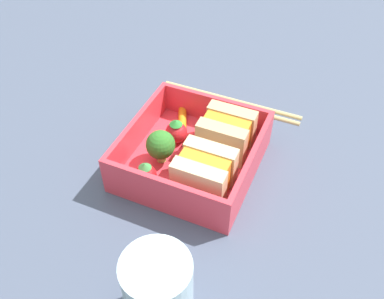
{
  "coord_description": "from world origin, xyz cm",
  "views": [
    {
      "loc": [
        32.29,
        14.08,
        37.63
      ],
      "look_at": [
        0.0,
        0.0,
        2.7
      ],
      "focal_mm": 40.0,
      "sensor_mm": 36.0,
      "label": 1
    }
  ],
  "objects_px": {
    "sandwich_left": "(226,133)",
    "sandwich_center_left": "(204,172)",
    "chopstick_pair": "(228,100)",
    "strawberry_far_left": "(176,132)",
    "carrot_stick_far_left": "(182,120)",
    "broccoli_floret": "(161,145)",
    "strawberry_left": "(146,174)",
    "drinking_glass": "(158,293)"
  },
  "relations": [
    {
      "from": "broccoli_floret",
      "to": "strawberry_far_left",
      "type": "bearing_deg",
      "value": 176.98
    },
    {
      "from": "sandwich_center_left",
      "to": "broccoli_floret",
      "type": "height_order",
      "value": "sandwich_center_left"
    },
    {
      "from": "carrot_stick_far_left",
      "to": "broccoli_floret",
      "type": "bearing_deg",
      "value": 4.26
    },
    {
      "from": "sandwich_left",
      "to": "strawberry_left",
      "type": "xyz_separation_m",
      "value": [
        0.09,
        -0.06,
        -0.01
      ]
    },
    {
      "from": "chopstick_pair",
      "to": "sandwich_center_left",
      "type": "bearing_deg",
      "value": 10.73
    },
    {
      "from": "strawberry_far_left",
      "to": "carrot_stick_far_left",
      "type": "bearing_deg",
      "value": -167.76
    },
    {
      "from": "strawberry_left",
      "to": "chopstick_pair",
      "type": "bearing_deg",
      "value": 170.86
    },
    {
      "from": "chopstick_pair",
      "to": "carrot_stick_far_left",
      "type": "bearing_deg",
      "value": -24.54
    },
    {
      "from": "sandwich_center_left",
      "to": "strawberry_far_left",
      "type": "bearing_deg",
      "value": -132.66
    },
    {
      "from": "carrot_stick_far_left",
      "to": "chopstick_pair",
      "type": "bearing_deg",
      "value": 155.46
    },
    {
      "from": "strawberry_far_left",
      "to": "drinking_glass",
      "type": "xyz_separation_m",
      "value": [
        0.2,
        0.08,
        0.02
      ]
    },
    {
      "from": "sandwich_center_left",
      "to": "chopstick_pair",
      "type": "xyz_separation_m",
      "value": [
        -0.17,
        -0.03,
        -0.03
      ]
    },
    {
      "from": "broccoli_floret",
      "to": "strawberry_left",
      "type": "bearing_deg",
      "value": 0.15
    },
    {
      "from": "sandwich_left",
      "to": "carrot_stick_far_left",
      "type": "relative_size",
      "value": 1.19
    },
    {
      "from": "sandwich_center_left",
      "to": "carrot_stick_far_left",
      "type": "bearing_deg",
      "value": -142.9
    },
    {
      "from": "carrot_stick_far_left",
      "to": "chopstick_pair",
      "type": "xyz_separation_m",
      "value": [
        -0.08,
        0.04,
        -0.01
      ]
    },
    {
      "from": "strawberry_far_left",
      "to": "drinking_glass",
      "type": "height_order",
      "value": "drinking_glass"
    },
    {
      "from": "strawberry_far_left",
      "to": "drinking_glass",
      "type": "bearing_deg",
      "value": 21.25
    },
    {
      "from": "carrot_stick_far_left",
      "to": "drinking_glass",
      "type": "xyz_separation_m",
      "value": [
        0.23,
        0.09,
        0.03
      ]
    },
    {
      "from": "sandwich_center_left",
      "to": "strawberry_left",
      "type": "bearing_deg",
      "value": -71.46
    },
    {
      "from": "sandwich_left",
      "to": "strawberry_left",
      "type": "height_order",
      "value": "sandwich_left"
    },
    {
      "from": "sandwich_center_left",
      "to": "sandwich_left",
      "type": "bearing_deg",
      "value": 180.0
    },
    {
      "from": "sandwich_left",
      "to": "chopstick_pair",
      "type": "distance_m",
      "value": 0.11
    },
    {
      "from": "sandwich_left",
      "to": "drinking_glass",
      "type": "distance_m",
      "value": 0.22
    },
    {
      "from": "carrot_stick_far_left",
      "to": "broccoli_floret",
      "type": "distance_m",
      "value": 0.07
    },
    {
      "from": "sandwich_left",
      "to": "sandwich_center_left",
      "type": "height_order",
      "value": "same"
    },
    {
      "from": "strawberry_far_left",
      "to": "strawberry_left",
      "type": "bearing_deg",
      "value": -1.42
    },
    {
      "from": "carrot_stick_far_left",
      "to": "strawberry_far_left",
      "type": "distance_m",
      "value": 0.04
    },
    {
      "from": "sandwich_left",
      "to": "strawberry_far_left",
      "type": "height_order",
      "value": "sandwich_left"
    },
    {
      "from": "carrot_stick_far_left",
      "to": "strawberry_left",
      "type": "relative_size",
      "value": 1.62
    },
    {
      "from": "strawberry_far_left",
      "to": "strawberry_left",
      "type": "xyz_separation_m",
      "value": [
        0.08,
        -0.0,
        -0.0
      ]
    },
    {
      "from": "carrot_stick_far_left",
      "to": "strawberry_far_left",
      "type": "xyz_separation_m",
      "value": [
        0.03,
        0.01,
        0.01
      ]
    },
    {
      "from": "sandwich_center_left",
      "to": "broccoli_floret",
      "type": "distance_m",
      "value": 0.06
    },
    {
      "from": "chopstick_pair",
      "to": "sandwich_left",
      "type": "bearing_deg",
      "value": 17.81
    },
    {
      "from": "carrot_stick_far_left",
      "to": "broccoli_floret",
      "type": "height_order",
      "value": "broccoli_floret"
    },
    {
      "from": "strawberry_left",
      "to": "drinking_glass",
      "type": "bearing_deg",
      "value": 32.47
    },
    {
      "from": "sandwich_center_left",
      "to": "drinking_glass",
      "type": "relative_size",
      "value": 0.69
    },
    {
      "from": "sandwich_center_left",
      "to": "chopstick_pair",
      "type": "height_order",
      "value": "sandwich_center_left"
    },
    {
      "from": "strawberry_far_left",
      "to": "chopstick_pair",
      "type": "xyz_separation_m",
      "value": [
        -0.11,
        0.03,
        -0.02
      ]
    },
    {
      "from": "broccoli_floret",
      "to": "strawberry_left",
      "type": "xyz_separation_m",
      "value": [
        0.04,
        0.0,
        -0.01
      ]
    },
    {
      "from": "strawberry_left",
      "to": "broccoli_floret",
      "type": "bearing_deg",
      "value": -179.85
    },
    {
      "from": "strawberry_far_left",
      "to": "chopstick_pair",
      "type": "height_order",
      "value": "strawberry_far_left"
    }
  ]
}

